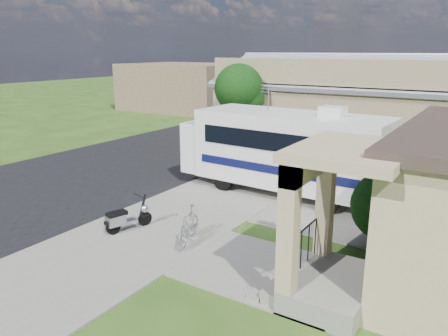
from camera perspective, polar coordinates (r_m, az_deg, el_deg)
The scene contains 18 objects.
ground at distance 13.12m, azimuth -4.09°, elevation -8.23°, with size 120.00×120.00×0.00m, color #254412.
street_slab at distance 25.09m, azimuth -4.24°, elevation 3.21°, with size 9.00×80.00×0.02m, color black.
sidewalk_slab at distance 21.90m, azimuth 9.52°, elevation 1.32°, with size 4.00×80.00×0.06m, color slate.
driveway_slab at distance 16.10m, azimuth 9.90°, elevation -3.82°, with size 7.00×6.00×0.05m, color slate.
walk_slab at distance 10.92m, azimuth 5.73°, elevation -13.23°, with size 4.00×3.00×0.05m, color slate.
warehouse at distance 24.88m, azimuth 15.52°, elevation 7.22°, with size 12.50×8.40×5.04m.
distant_bldg_far at distance 39.98m, azimuth -4.94°, elevation 10.55°, with size 10.00×8.00×4.00m, color brown.
distant_bldg_near at distance 49.10m, azimuth 5.68°, elevation 10.92°, with size 8.00×7.00×3.20m, color #837352.
street_tree_a at distance 21.73m, azimuth 2.25°, elevation 10.02°, with size 2.44×2.40×4.58m.
street_tree_b at distance 30.74m, azimuth 11.94°, elevation 11.50°, with size 2.44×2.40×4.73m.
street_tree_c at distance 39.28m, azimuth 16.74°, elevation 11.51°, with size 2.44×2.40×4.42m.
motorhome at distance 16.15m, azimuth 7.78°, elevation 2.52°, with size 7.83×2.79×3.97m.
shrub at distance 12.31m, azimuth 20.91°, elevation -4.31°, with size 2.08×1.99×2.56m.
scooter at distance 13.17m, azimuth -12.71°, elevation -6.39°, with size 0.72×1.48×0.99m.
bicycle at distance 12.13m, azimuth -4.61°, elevation -7.73°, with size 0.47×1.65×0.99m, color #A5A4AC.
pickup_truck at distance 26.51m, azimuth 1.95°, elevation 5.79°, with size 2.90×6.29×1.75m, color silver.
van at distance 32.48m, azimuth 7.90°, elevation 7.55°, with size 2.69×6.63×1.92m, color silver.
garden_hose at distance 11.35m, azimuth 11.37°, elevation -11.96°, with size 0.38×0.38×0.17m, color #156A16.
Camera 1 is at (7.26, -9.61, 5.21)m, focal length 35.00 mm.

